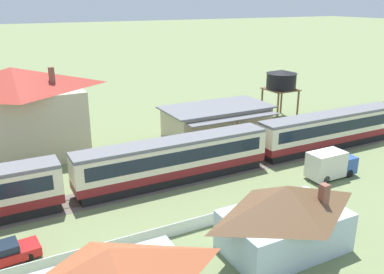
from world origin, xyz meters
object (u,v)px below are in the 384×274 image
at_px(delivery_truck_blue, 330,164).
at_px(station_building, 217,121).
at_px(cottage_brown_roof, 285,217).
at_px(parked_car_red, 2,254).
at_px(passenger_train, 262,142).
at_px(station_house_red_roof, 17,112).
at_px(water_tower, 281,80).

bearing_deg(delivery_truck_blue, station_building, 100.56).
relative_size(cottage_brown_roof, parked_car_red, 1.87).
bearing_deg(passenger_train, station_house_red_roof, 148.04).
xyz_separation_m(cottage_brown_roof, parked_car_red, (-17.71, 7.51, -1.93)).
bearing_deg(water_tower, cottage_brown_roof, -128.69).
bearing_deg(station_building, delivery_truck_blue, -79.44).
bearing_deg(delivery_truck_blue, parked_car_red, -179.99).
relative_size(passenger_train, parked_car_red, 16.46).
xyz_separation_m(station_house_red_roof, delivery_truck_blue, (26.32, -20.51, -3.78)).
distance_m(station_building, station_house_red_roof, 23.76).
bearing_deg(parked_car_red, station_house_red_roof, 75.35).
xyz_separation_m(passenger_train, station_house_red_roof, (-22.75, 14.19, 2.79)).
xyz_separation_m(cottage_brown_roof, delivery_truck_blue, (12.08, 7.52, -1.19)).
xyz_separation_m(station_house_red_roof, cottage_brown_roof, (14.24, -28.03, -2.59)).
relative_size(station_building, delivery_truck_blue, 2.63).
height_order(station_building, cottage_brown_roof, cottage_brown_roof).
xyz_separation_m(station_building, cottage_brown_roof, (-8.98, -24.13, 0.61)).
height_order(station_house_red_roof, parked_car_red, station_house_red_roof).
relative_size(station_building, water_tower, 1.93).
bearing_deg(parked_car_red, water_tower, 21.30).
bearing_deg(station_building, station_house_red_roof, 170.47).
distance_m(station_house_red_roof, delivery_truck_blue, 33.58).
xyz_separation_m(station_building, station_house_red_roof, (-23.22, 3.90, 3.19)).
height_order(passenger_train, delivery_truck_blue, passenger_train).
distance_m(station_house_red_roof, parked_car_red, 21.30).
relative_size(station_house_red_roof, cottage_brown_roof, 1.61).
bearing_deg(parked_car_red, delivery_truck_blue, -5.05).
distance_m(station_house_red_roof, water_tower, 35.89).
xyz_separation_m(station_building, delivery_truck_blue, (3.10, -16.62, -0.59)).
bearing_deg(station_house_red_roof, station_building, -9.53).
distance_m(passenger_train, delivery_truck_blue, 7.33).
bearing_deg(station_building, cottage_brown_roof, -110.41).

